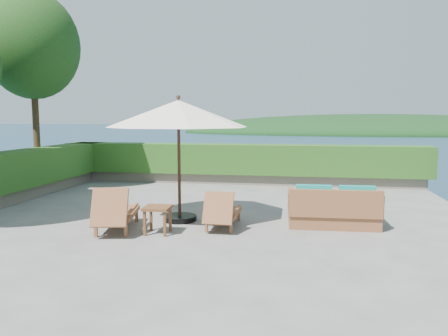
% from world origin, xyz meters
% --- Properties ---
extents(ground, '(12.00, 12.00, 0.00)m').
position_xyz_m(ground, '(0.00, 0.00, 0.00)').
color(ground, gray).
rests_on(ground, ground).
extents(foundation, '(12.00, 12.00, 3.00)m').
position_xyz_m(foundation, '(0.00, 0.00, -1.55)').
color(foundation, '#554D43').
rests_on(foundation, ocean).
extents(offshore_island, '(126.00, 57.60, 12.60)m').
position_xyz_m(offshore_island, '(25.00, 140.00, -3.00)').
color(offshore_island, black).
rests_on(offshore_island, ocean).
extents(planter_wall_far, '(12.00, 0.60, 0.36)m').
position_xyz_m(planter_wall_far, '(0.00, 5.60, 0.18)').
color(planter_wall_far, slate).
rests_on(planter_wall_far, ground).
extents(hedge_far, '(12.40, 0.90, 1.00)m').
position_xyz_m(hedge_far, '(0.00, 5.60, 0.85)').
color(hedge_far, '#1E4313').
rests_on(hedge_far, planter_wall_far).
extents(tree_far, '(2.80, 2.80, 6.03)m').
position_xyz_m(tree_far, '(-6.00, 3.20, 4.40)').
color(tree_far, '#482F1B').
rests_on(tree_far, ground).
extents(patio_umbrella, '(4.02, 4.02, 2.74)m').
position_xyz_m(patio_umbrella, '(-0.56, 0.03, 2.32)').
color(patio_umbrella, black).
rests_on(patio_umbrella, ground).
extents(lounge_left, '(0.99, 1.74, 0.94)m').
position_xyz_m(lounge_left, '(-1.58, -1.03, 0.39)').
color(lounge_left, '#945936').
rests_on(lounge_left, ground).
extents(lounge_right, '(0.65, 1.42, 0.82)m').
position_xyz_m(lounge_right, '(0.48, -0.44, 0.34)').
color(lounge_right, '#945936').
rests_on(lounge_right, ground).
extents(side_table, '(0.52, 0.52, 0.54)m').
position_xyz_m(side_table, '(-0.69, -1.07, 0.45)').
color(side_table, brown).
rests_on(side_table, ground).
extents(wicker_loveseat, '(1.90, 1.03, 0.91)m').
position_xyz_m(wicker_loveseat, '(2.74, 0.09, 0.35)').
color(wicker_loveseat, '#945936').
rests_on(wicker_loveseat, ground).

